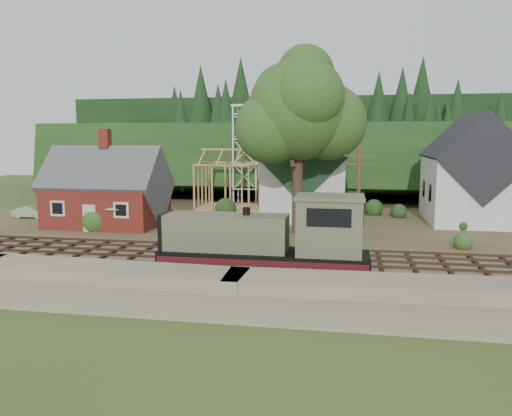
% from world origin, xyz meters
% --- Properties ---
extents(ground, '(140.00, 140.00, 0.00)m').
position_xyz_m(ground, '(0.00, 0.00, 0.00)').
color(ground, '#384C1E').
rests_on(ground, ground).
extents(embankment, '(64.00, 5.00, 1.60)m').
position_xyz_m(embankment, '(0.00, -8.50, 0.00)').
color(embankment, '#7F7259').
rests_on(embankment, ground).
extents(railroad_bed, '(64.00, 11.00, 0.16)m').
position_xyz_m(railroad_bed, '(0.00, 0.00, 0.08)').
color(railroad_bed, '#726B5B').
rests_on(railroad_bed, ground).
extents(village_flat, '(64.00, 26.00, 0.30)m').
position_xyz_m(village_flat, '(0.00, 18.00, 0.15)').
color(village_flat, brown).
rests_on(village_flat, ground).
extents(hillside, '(70.00, 28.96, 12.74)m').
position_xyz_m(hillside, '(0.00, 42.00, 0.00)').
color(hillside, '#1E3F19').
rests_on(hillside, ground).
extents(ridge, '(80.00, 20.00, 12.00)m').
position_xyz_m(ridge, '(0.00, 58.00, 0.00)').
color(ridge, black).
rests_on(ridge, ground).
extents(depot, '(10.80, 7.41, 9.00)m').
position_xyz_m(depot, '(-16.00, 11.00, 3.21)').
color(depot, '#5F1B15').
rests_on(depot, village_flat).
extents(church, '(8.40, 15.17, 13.00)m').
position_xyz_m(church, '(2.00, 19.68, 5.18)').
color(church, silver).
rests_on(church, village_flat).
extents(farmhouse, '(8.40, 10.80, 10.60)m').
position_xyz_m(farmhouse, '(18.00, 19.00, 4.87)').
color(farmhouse, silver).
rests_on(farmhouse, village_flat).
extents(timber_frame, '(8.20, 6.20, 6.99)m').
position_xyz_m(timber_frame, '(-6.00, 22.00, 3.27)').
color(timber_frame, tan).
rests_on(timber_frame, village_flat).
extents(lattice_tower, '(3.20, 3.20, 12.12)m').
position_xyz_m(lattice_tower, '(-6.00, 28.00, 10.03)').
color(lattice_tower, silver).
rests_on(lattice_tower, village_flat).
extents(big_tree, '(10.90, 8.40, 14.70)m').
position_xyz_m(big_tree, '(2.17, 10.08, 10.22)').
color(big_tree, '#38281E').
rests_on(big_tree, village_flat).
extents(telegraph_pole_near, '(2.20, 0.28, 8.00)m').
position_xyz_m(telegraph_pole_near, '(7.00, 5.20, 4.25)').
color(telegraph_pole_near, '#4C331E').
rests_on(telegraph_pole_near, ground).
extents(locomotive, '(12.54, 3.13, 5.00)m').
position_xyz_m(locomotive, '(1.68, -3.00, 2.20)').
color(locomotive, black).
rests_on(locomotive, railroad_bed).
extents(car_blue, '(3.45, 3.87, 1.27)m').
position_xyz_m(car_blue, '(-5.36, 11.89, 0.93)').
color(car_blue, '#548BB5').
rests_on(car_blue, village_flat).
extents(car_green, '(3.55, 1.58, 1.13)m').
position_xyz_m(car_green, '(-25.88, 13.45, 0.87)').
color(car_green, '#88B880').
rests_on(car_green, village_flat).
extents(patio_set, '(2.26, 2.26, 2.52)m').
position_xyz_m(patio_set, '(-13.84, 8.31, 2.44)').
color(patio_set, silver).
rests_on(patio_set, village_flat).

